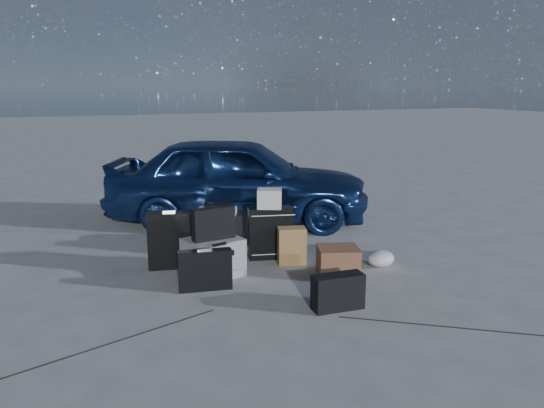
{
  "coord_description": "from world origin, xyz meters",
  "views": [
    {
      "loc": [
        -1.77,
        -4.2,
        1.83
      ],
      "look_at": [
        0.32,
        0.85,
        0.6
      ],
      "focal_mm": 35.0,
      "sensor_mm": 36.0,
      "label": 1
    }
  ],
  "objects_px": {
    "cardboard_box": "(338,262)",
    "car": "(238,179)",
    "briefcase": "(205,270)",
    "suitcase_left": "(170,240)",
    "suitcase_right": "(270,233)",
    "duffel_bag": "(217,231)",
    "pelican_case": "(213,257)"
  },
  "relations": [
    {
      "from": "briefcase",
      "to": "suitcase_left",
      "type": "relative_size",
      "value": 0.83
    },
    {
      "from": "duffel_bag",
      "to": "cardboard_box",
      "type": "distance_m",
      "value": 1.62
    },
    {
      "from": "car",
      "to": "pelican_case",
      "type": "relative_size",
      "value": 6.77
    },
    {
      "from": "duffel_bag",
      "to": "car",
      "type": "bearing_deg",
      "value": 55.32
    },
    {
      "from": "pelican_case",
      "to": "suitcase_left",
      "type": "bearing_deg",
      "value": 117.42
    },
    {
      "from": "suitcase_left",
      "to": "suitcase_right",
      "type": "relative_size",
      "value": 1.04
    },
    {
      "from": "cardboard_box",
      "to": "car",
      "type": "bearing_deg",
      "value": 95.04
    },
    {
      "from": "pelican_case",
      "to": "duffel_bag",
      "type": "height_order",
      "value": "pelican_case"
    },
    {
      "from": "suitcase_right",
      "to": "cardboard_box",
      "type": "distance_m",
      "value": 0.88
    },
    {
      "from": "briefcase",
      "to": "suitcase_left",
      "type": "xyz_separation_m",
      "value": [
        -0.16,
        0.72,
        0.1
      ]
    },
    {
      "from": "car",
      "to": "cardboard_box",
      "type": "relative_size",
      "value": 8.92
    },
    {
      "from": "suitcase_left",
      "to": "cardboard_box",
      "type": "xyz_separation_m",
      "value": [
        1.46,
        -0.87,
        -0.15
      ]
    },
    {
      "from": "briefcase",
      "to": "suitcase_left",
      "type": "height_order",
      "value": "suitcase_left"
    },
    {
      "from": "pelican_case",
      "to": "cardboard_box",
      "type": "distance_m",
      "value": 1.22
    },
    {
      "from": "car",
      "to": "duffel_bag",
      "type": "bearing_deg",
      "value": 172.94
    },
    {
      "from": "car",
      "to": "briefcase",
      "type": "xyz_separation_m",
      "value": [
        -1.08,
        -2.21,
        -0.4
      ]
    },
    {
      "from": "duffel_bag",
      "to": "suitcase_right",
      "type": "bearing_deg",
      "value": -60.79
    },
    {
      "from": "suitcase_left",
      "to": "cardboard_box",
      "type": "bearing_deg",
      "value": -18.86
    },
    {
      "from": "car",
      "to": "suitcase_left",
      "type": "xyz_separation_m",
      "value": [
        -1.25,
        -1.49,
        -0.3
      ]
    },
    {
      "from": "suitcase_right",
      "to": "duffel_bag",
      "type": "height_order",
      "value": "suitcase_right"
    },
    {
      "from": "briefcase",
      "to": "suitcase_right",
      "type": "bearing_deg",
      "value": 44.28
    },
    {
      "from": "car",
      "to": "briefcase",
      "type": "distance_m",
      "value": 2.5
    },
    {
      "from": "briefcase",
      "to": "duffel_bag",
      "type": "distance_m",
      "value": 1.35
    },
    {
      "from": "suitcase_right",
      "to": "duffel_bag",
      "type": "relative_size",
      "value": 0.77
    },
    {
      "from": "briefcase",
      "to": "duffel_bag",
      "type": "bearing_deg",
      "value": 78.13
    },
    {
      "from": "briefcase",
      "to": "pelican_case",
      "type": "bearing_deg",
      "value": 72.18
    },
    {
      "from": "car",
      "to": "duffel_bag",
      "type": "xyz_separation_m",
      "value": [
        -0.59,
        -0.95,
        -0.41
      ]
    },
    {
      "from": "pelican_case",
      "to": "suitcase_left",
      "type": "xyz_separation_m",
      "value": [
        -0.34,
        0.38,
        0.11
      ]
    },
    {
      "from": "cardboard_box",
      "to": "suitcase_left",
      "type": "bearing_deg",
      "value": 149.21
    },
    {
      "from": "car",
      "to": "suitcase_right",
      "type": "relative_size",
      "value": 6.19
    },
    {
      "from": "car",
      "to": "pelican_case",
      "type": "height_order",
      "value": "car"
    },
    {
      "from": "suitcase_right",
      "to": "cardboard_box",
      "type": "height_order",
      "value": "suitcase_right"
    }
  ]
}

